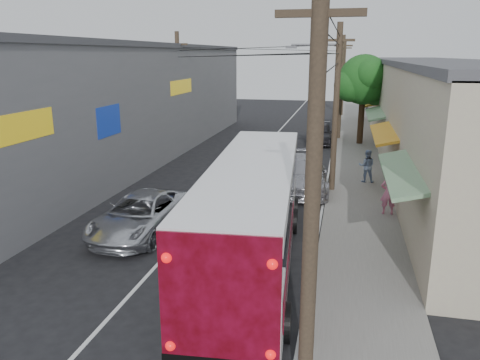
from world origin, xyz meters
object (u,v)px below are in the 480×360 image
(jeepney, at_px, (141,215))
(parked_car_far, at_px, (321,131))
(coach_bus, at_px, (253,212))
(pedestrian_near, at_px, (389,193))
(parked_car_mid, at_px, (319,133))
(pedestrian_far, at_px, (367,166))
(parked_suv, at_px, (304,174))

(jeepney, relative_size, parked_car_far, 1.29)
(coach_bus, height_order, parked_car_far, coach_bus)
(pedestrian_near, bearing_deg, parked_car_mid, -79.44)
(jeepney, xyz_separation_m, pedestrian_near, (9.25, 4.02, 0.30))
(parked_car_far, height_order, pedestrian_near, pedestrian_near)
(parked_car_far, relative_size, pedestrian_far, 2.42)
(parked_car_mid, height_order, pedestrian_near, pedestrian_near)
(parked_car_far, relative_size, pedestrian_near, 2.25)
(pedestrian_near, bearing_deg, parked_suv, -43.13)
(parked_suv, distance_m, parked_car_far, 14.78)
(jeepney, relative_size, parked_suv, 0.94)
(parked_suv, height_order, parked_car_mid, parked_suv)
(pedestrian_near, distance_m, pedestrian_far, 5.09)
(parked_car_mid, bearing_deg, pedestrian_far, -78.52)
(pedestrian_far, bearing_deg, coach_bus, 69.06)
(coach_bus, xyz_separation_m, parked_suv, (0.81, 8.90, -0.94))
(jeepney, bearing_deg, pedestrian_far, 48.34)
(jeepney, distance_m, parked_suv, 9.09)
(parked_car_far, bearing_deg, parked_car_mid, -92.80)
(parked_suv, distance_m, pedestrian_far, 3.58)
(coach_bus, distance_m, jeepney, 5.03)
(coach_bus, xyz_separation_m, jeepney, (-4.64, 1.63, -1.02))
(coach_bus, bearing_deg, parked_car_mid, 83.14)
(jeepney, xyz_separation_m, parked_car_mid, (5.45, 20.27, 0.04))
(parked_car_mid, bearing_deg, parked_suv, -93.95)
(parked_car_far, bearing_deg, parked_suv, -92.80)
(jeepney, distance_m, pedestrian_far, 12.46)
(coach_bus, height_order, parked_car_mid, coach_bus)
(coach_bus, distance_m, pedestrian_far, 11.41)
(jeepney, bearing_deg, parked_suv, 54.77)
(parked_suv, relative_size, pedestrian_far, 3.31)
(jeepney, distance_m, parked_car_mid, 20.99)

